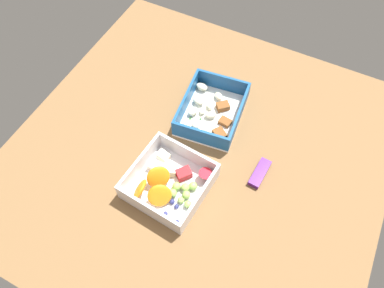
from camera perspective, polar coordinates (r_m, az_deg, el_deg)
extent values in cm
cube|color=brown|center=(81.07, 0.90, -1.77)|extent=(80.00, 80.00, 2.00)
cube|color=white|center=(85.70, 3.13, 4.64)|extent=(18.47, 15.27, 0.60)
cube|color=#19518C|center=(88.73, 4.91, 9.63)|extent=(2.15, 13.36, 4.50)
cube|color=#19518C|center=(79.12, 1.33, 1.23)|extent=(2.15, 13.36, 4.50)
cube|color=#19518C|center=(82.91, 7.41, 4.43)|extent=(15.80, 2.43, 4.50)
cube|color=#19518C|center=(84.89, -0.91, 6.86)|extent=(15.80, 2.43, 4.50)
ellipsoid|color=beige|center=(82.58, 0.62, 2.99)|extent=(1.82, 2.33, 1.05)
ellipsoid|color=beige|center=(84.98, 1.69, 5.23)|extent=(2.08, 1.47, 1.03)
ellipsoid|color=beige|center=(84.15, 2.97, 4.60)|extent=(2.87, 3.15, 1.30)
ellipsoid|color=beige|center=(82.22, -1.08, 2.87)|extent=(2.80, 2.04, 1.35)
ellipsoid|color=beige|center=(86.43, 1.03, 6.80)|extent=(2.34, 3.07, 1.41)
ellipsoid|color=beige|center=(87.71, 4.22, 7.52)|extent=(2.88, 3.03, 1.24)
ellipsoid|color=beige|center=(85.95, 2.79, 6.02)|extent=(2.51, 2.42, 1.03)
ellipsoid|color=beige|center=(81.55, 2.48, 1.90)|extent=(2.17, 2.60, 1.11)
ellipsoid|color=beige|center=(84.62, 0.18, 5.19)|extent=(3.14, 2.59, 1.35)
ellipsoid|color=beige|center=(89.22, 1.56, 9.04)|extent=(2.39, 3.17, 1.48)
cube|color=brown|center=(81.44, 4.36, 1.57)|extent=(3.63, 3.76, 1.50)
cube|color=brown|center=(83.75, 5.26, 3.51)|extent=(2.37, 2.97, 1.00)
cube|color=brown|center=(86.06, 4.90, 5.94)|extent=(3.56, 3.58, 1.49)
cube|color=#387A33|center=(83.85, -0.82, 3.48)|extent=(0.60, 0.40, 0.20)
cube|color=#387A33|center=(85.55, 1.48, 5.04)|extent=(0.60, 0.40, 0.20)
cube|color=#387A33|center=(84.45, -0.26, 4.06)|extent=(0.60, 0.40, 0.20)
cube|color=#387A33|center=(84.41, 1.37, 4.00)|extent=(0.60, 0.40, 0.20)
cube|color=white|center=(76.32, -3.52, -6.56)|extent=(16.65, 16.55, 0.60)
cube|color=white|center=(76.91, -0.58, -1.53)|extent=(1.90, 15.30, 4.33)
cube|color=white|center=(71.94, -6.93, -10.24)|extent=(1.90, 15.30, 4.33)
cube|color=white|center=(72.37, 1.28, -8.51)|extent=(14.21, 1.81, 4.33)
cube|color=white|center=(76.49, -8.22, -3.10)|extent=(14.21, 1.81, 4.33)
ellipsoid|color=orange|center=(74.21, -5.34, -5.24)|extent=(6.21, 6.14, 4.81)
ellipsoid|color=orange|center=(73.51, -8.23, -7.11)|extent=(4.91, 3.77, 4.74)
ellipsoid|color=orange|center=(72.51, -5.15, -8.12)|extent=(6.17, 6.31, 4.73)
cube|color=red|center=(76.07, -1.38, -4.67)|extent=(3.83, 3.72, 1.84)
cube|color=#F4EACC|center=(77.24, -5.77, -3.54)|extent=(2.43, 3.12, 1.79)
cube|color=#F4EACC|center=(76.65, -3.57, -4.08)|extent=(2.99, 3.44, 1.74)
cube|color=#F4EACC|center=(78.48, -4.57, -1.87)|extent=(2.49, 2.98, 1.57)
sphere|color=#9ECC60|center=(74.05, -0.89, -8.02)|extent=(1.73, 1.73, 1.73)
sphere|color=#9ECC60|center=(73.29, -0.62, -9.51)|extent=(1.65, 1.65, 1.65)
sphere|color=#9ECC60|center=(74.17, -2.95, -7.82)|extent=(1.86, 1.86, 1.86)
sphere|color=#9ECC60|center=(74.78, 0.17, -6.66)|extent=(1.83, 1.83, 1.83)
sphere|color=#9ECC60|center=(74.80, -2.42, -6.71)|extent=(1.84, 1.84, 1.84)
sphere|color=#9ECC60|center=(73.78, -1.75, -8.87)|extent=(1.41, 1.41, 1.41)
sphere|color=#9ECC60|center=(74.66, -1.05, -6.87)|extent=(1.83, 1.83, 1.83)
cone|color=red|center=(75.63, 2.14, -5.01)|extent=(2.84, 2.84, 2.27)
sphere|color=navy|center=(73.89, -3.18, -9.05)|extent=(1.16, 1.16, 1.16)
sphere|color=navy|center=(73.11, -4.21, -10.91)|extent=(0.99, 0.99, 0.99)
sphere|color=navy|center=(72.39, -2.32, -12.25)|extent=(0.94, 0.94, 0.94)
sphere|color=navy|center=(73.55, -2.45, -9.82)|extent=(0.97, 0.97, 0.97)
cube|color=#51197A|center=(78.47, 10.66, -4.52)|extent=(7.14, 2.84, 1.20)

